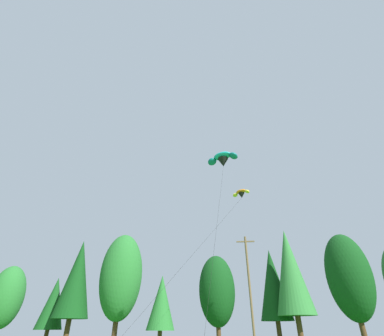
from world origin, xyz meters
name	(u,v)px	position (x,y,z in m)	size (l,w,h in m)	color
treeline_tree_b	(6,297)	(-26.93, 45.27, 6.43)	(4.67, 4.67, 10.63)	#472D19
treeline_tree_c	(53,303)	(-19.70, 45.39, 5.57)	(3.56, 3.56, 8.89)	#472D19
treeline_tree_d	(77,278)	(-16.03, 43.59, 8.56)	(4.61, 4.61, 13.67)	#472D19
treeline_tree_e	(121,276)	(-10.22, 44.86, 8.91)	(5.77, 5.77, 14.71)	#472D19
treeline_tree_f	(161,302)	(-3.92, 43.13, 5.39)	(3.49, 3.49, 8.60)	#472D19
treeline_tree_g	(217,290)	(3.13, 46.75, 7.12)	(4.98, 4.98, 11.76)	#472D19
treeline_tree_h	(273,284)	(11.17, 48.52, 8.07)	(4.43, 4.43, 12.88)	#472D19
treeline_tree_i	(290,270)	(13.22, 45.48, 9.34)	(4.88, 4.88, 14.90)	#472D19
treeline_tree_j	(349,276)	(20.52, 45.08, 8.45)	(5.57, 5.57, 13.95)	#472D19
utility_pole	(250,288)	(7.02, 39.18, 6.45)	(2.20, 0.26, 12.36)	brown
parafoil_kite_high_orange	(241,194)	(6.81, 36.42, 16.99)	(11.11, 13.54, 16.35)	orange
parafoil_kite_mid_teal	(223,159)	(4.67, 30.99, 18.82)	(3.79, 10.69, 18.46)	teal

